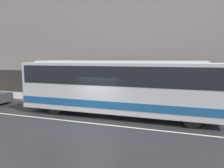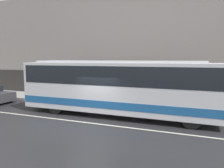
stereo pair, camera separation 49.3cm
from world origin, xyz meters
TOP-DOWN VIEW (x-y plane):
  - ground_plane at (0.00, 0.00)m, footprint 60.00×60.00m
  - sidewalk at (0.00, 5.58)m, footprint 60.00×3.16m
  - building_facade at (0.00, 7.30)m, footprint 60.00×0.35m
  - lane_stripe at (0.00, 0.00)m, footprint 54.00×0.14m
  - transit_bus at (0.68, 2.13)m, footprint 12.33×2.59m
  - pedestrian_waiting at (-1.84, 5.98)m, footprint 0.36×0.36m

SIDE VIEW (x-z plane):
  - ground_plane at x=0.00m, z-range 0.00..0.00m
  - lane_stripe at x=0.00m, z-range 0.00..0.01m
  - sidewalk at x=0.00m, z-range 0.00..0.15m
  - pedestrian_waiting at x=-1.84m, z-range 0.09..1.72m
  - transit_bus at x=0.68m, z-range 0.22..3.67m
  - building_facade at x=0.00m, z-range -0.17..9.43m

